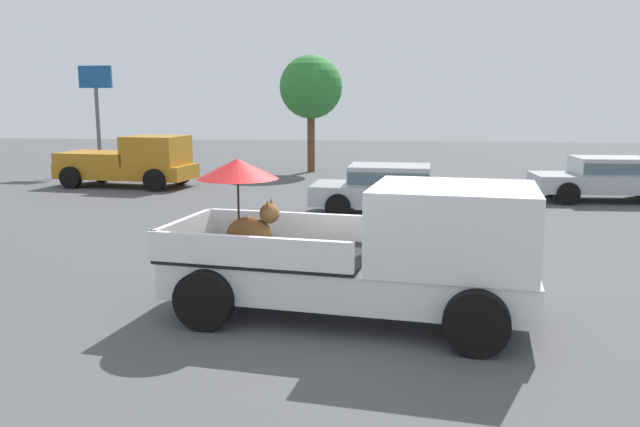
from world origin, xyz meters
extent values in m
plane|color=#4C4C4F|center=(0.00, 0.00, 0.00)|extent=(80.00, 80.00, 0.00)
cylinder|color=black|center=(1.87, 0.73, 0.40)|extent=(0.83, 0.39, 0.80)
cylinder|color=black|center=(1.60, -1.21, 0.40)|extent=(0.83, 0.39, 0.80)
cylinder|color=black|center=(-1.60, 1.21, 0.40)|extent=(0.83, 0.39, 0.80)
cylinder|color=black|center=(-1.87, -0.73, 0.40)|extent=(0.83, 0.39, 0.80)
cube|color=white|center=(0.00, 0.00, 0.57)|extent=(5.20, 2.46, 0.50)
cube|color=white|center=(1.39, -0.19, 1.36)|extent=(2.33, 2.13, 1.08)
cube|color=#4C606B|center=(2.38, -0.32, 1.56)|extent=(0.29, 1.71, 0.64)
cube|color=black|center=(-1.14, 0.16, 0.85)|extent=(3.02, 2.20, 0.06)
cube|color=white|center=(-1.02, 1.07, 1.08)|extent=(2.79, 0.48, 0.40)
cube|color=white|center=(-1.26, -0.76, 1.08)|extent=(2.79, 0.48, 0.40)
cube|color=white|center=(-2.48, 0.34, 1.08)|extent=(0.35, 1.84, 0.40)
ellipsoid|color=brown|center=(-1.40, -0.03, 1.14)|extent=(0.72, 0.41, 0.52)
sphere|color=brown|center=(-1.11, -0.07, 1.46)|extent=(0.32, 0.32, 0.28)
cone|color=brown|center=(-1.10, 0.01, 1.60)|extent=(0.10, 0.10, 0.12)
cone|color=brown|center=(-1.12, -0.15, 1.60)|extent=(0.10, 0.10, 0.12)
cylinder|color=black|center=(-1.55, -0.05, 1.43)|extent=(0.03, 0.03, 1.09)
cone|color=red|center=(-1.55, -0.05, 2.07)|extent=(1.27, 1.27, 0.28)
cylinder|color=black|center=(-7.16, 13.58, 0.38)|extent=(0.79, 0.35, 0.76)
cylinder|color=black|center=(-7.39, 11.69, 0.38)|extent=(0.79, 0.35, 0.76)
cylinder|color=black|center=(-10.34, 13.96, 0.38)|extent=(0.79, 0.35, 0.76)
cylinder|color=black|center=(-10.57, 12.08, 0.38)|extent=(0.79, 0.35, 0.76)
cube|color=#B27219|center=(-8.86, 12.83, 0.55)|extent=(4.98, 2.37, 0.50)
cube|color=#B27219|center=(-7.67, 12.68, 1.30)|extent=(2.10, 2.02, 1.00)
cube|color=#B27219|center=(-9.86, 12.95, 1.00)|extent=(2.90, 2.11, 0.40)
cylinder|color=black|center=(1.96, 8.99, 0.33)|extent=(0.67, 0.25, 0.66)
cylinder|color=black|center=(1.87, 7.24, 0.33)|extent=(0.67, 0.25, 0.66)
cylinder|color=black|center=(-0.73, 9.13, 0.33)|extent=(0.67, 0.25, 0.66)
cylinder|color=black|center=(-0.82, 7.37, 0.33)|extent=(0.67, 0.25, 0.66)
cube|color=#ADB2B7|center=(0.57, 8.18, 0.55)|extent=(4.38, 1.98, 0.52)
cube|color=#ADB2B7|center=(0.47, 8.19, 1.05)|extent=(2.18, 1.71, 0.56)
cube|color=#4C606B|center=(0.47, 8.19, 1.05)|extent=(2.12, 1.78, 0.32)
cylinder|color=black|center=(5.65, 10.45, 0.33)|extent=(0.67, 0.24, 0.66)
cylinder|color=black|center=(5.59, 12.21, 0.33)|extent=(0.67, 0.24, 0.66)
cylinder|color=black|center=(8.29, 12.30, 0.33)|extent=(0.67, 0.24, 0.66)
cube|color=#ADB2B7|center=(6.97, 11.37, 0.55)|extent=(4.36, 1.91, 0.52)
cube|color=#ADB2B7|center=(7.07, 11.38, 1.05)|extent=(2.16, 1.67, 0.56)
cube|color=#4C606B|center=(7.07, 11.38, 1.05)|extent=(2.10, 1.75, 0.32)
cylinder|color=#59595B|center=(-11.74, 16.76, 1.76)|extent=(0.16, 0.16, 3.53)
cube|color=#194C8C|center=(-11.74, 16.76, 3.98)|extent=(1.40, 0.12, 0.90)
cylinder|color=brown|center=(-2.97, 18.26, 1.33)|extent=(0.32, 0.32, 2.66)
sphere|color=#2D7A33|center=(-2.97, 18.26, 3.58)|extent=(2.65, 2.65, 2.65)
camera|label=1|loc=(0.60, -8.51, 2.99)|focal=35.43mm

